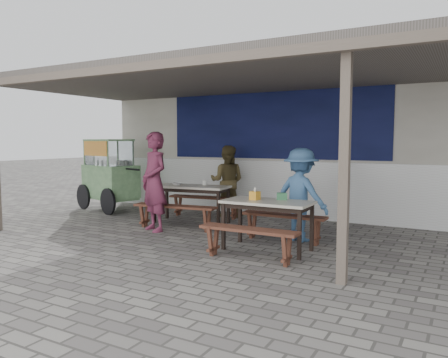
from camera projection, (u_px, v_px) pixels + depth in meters
ground at (208, 244)px, 6.94m from camera, size 60.00×60.00×0.00m
back_wall at (290, 137)px, 9.90m from camera, size 9.00×1.28×3.50m
warung_roof at (236, 78)px, 7.48m from camera, size 9.00×4.21×2.81m
table_left at (191, 190)px, 8.67m from camera, size 1.58×0.83×0.75m
bench_left_street at (175, 211)px, 8.06m from camera, size 1.63×0.49×0.45m
bench_left_wall at (205, 201)px, 9.34m from camera, size 1.63×0.49×0.45m
table_right at (267, 206)px, 6.48m from camera, size 1.32×0.68×0.75m
bench_right_street at (248, 236)px, 5.94m from camera, size 1.41×0.29×0.45m
bench_right_wall at (283, 221)px, 7.08m from camera, size 1.41×0.29×0.45m
vendor_cart at (109, 172)px, 10.28m from camera, size 2.15×1.23×1.67m
patron_street_side at (154, 182)px, 7.88m from camera, size 0.77×0.65×1.80m
patron_wall_side at (227, 181)px, 9.41m from camera, size 0.89×0.78×1.54m
patron_right_table at (301, 195)px, 7.11m from camera, size 1.10×0.82×1.52m
tissue_box at (255, 196)px, 6.57m from camera, size 0.15×0.15×0.13m
donation_box at (282, 196)px, 6.58m from camera, size 0.18×0.15×0.10m
condiment_jar at (205, 183)px, 8.75m from camera, size 0.08×0.08×0.09m
condiment_bowl at (177, 184)px, 8.75m from camera, size 0.23×0.23×0.05m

